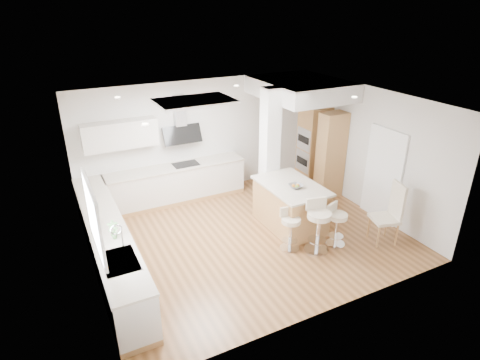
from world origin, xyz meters
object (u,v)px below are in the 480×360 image
dining_chair (391,211)px  bar_stool_a (290,227)px  peninsula (290,205)px  bar_stool_c (336,223)px  bar_stool_b (318,223)px

dining_chair → bar_stool_a: bearing=177.0°
bar_stool_a → peninsula: bearing=61.8°
bar_stool_c → dining_chair: 1.10m
bar_stool_b → dining_chair: (1.47, -0.37, 0.08)m
bar_stool_b → bar_stool_a: bearing=159.3°
bar_stool_a → bar_stool_c: bar_stool_c is taller
bar_stool_c → bar_stool_a: bearing=141.7°
bar_stool_a → dining_chair: bearing=-13.9°
peninsula → bar_stool_b: (-0.05, -1.02, 0.11)m
peninsula → bar_stool_b: 1.03m
bar_stool_b → dining_chair: size_ratio=0.84×
peninsula → bar_stool_a: size_ratio=1.86×
bar_stool_b → dining_chair: dining_chair is taller
bar_stool_a → bar_stool_b: 0.53m
peninsula → bar_stool_a: peninsula is taller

